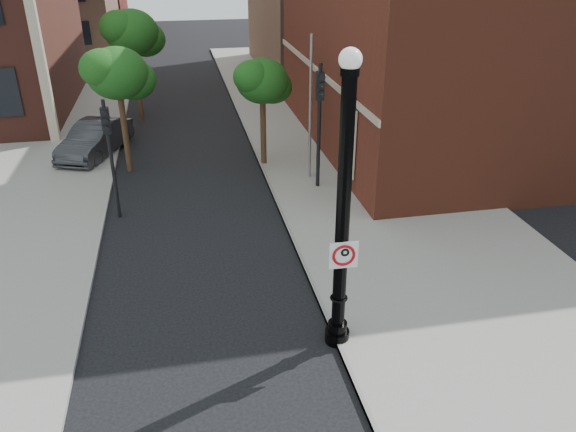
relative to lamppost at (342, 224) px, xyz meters
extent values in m
plane|color=black|center=(-2.08, -0.26, -3.20)|extent=(120.00, 120.00, 0.00)
cube|color=gray|center=(3.92, 9.74, -3.14)|extent=(8.00, 60.00, 0.12)
cube|color=gray|center=(-11.08, 17.74, -3.14)|extent=(10.00, 50.00, 0.12)
cube|color=gray|center=(-0.03, 9.74, -3.13)|extent=(0.10, 60.00, 0.14)
cube|color=maroon|center=(13.92, 13.74, 2.80)|extent=(22.00, 16.00, 12.00)
cube|color=black|center=(2.88, 8.74, -1.20)|extent=(0.08, 1.40, 2.40)
cube|color=#C1B096|center=(2.89, 13.74, 0.30)|extent=(0.06, 16.00, 0.25)
cylinder|color=black|center=(0.00, 0.00, -3.04)|extent=(0.59, 0.59, 0.31)
cylinder|color=black|center=(0.00, 0.00, -2.78)|extent=(0.46, 0.46, 0.26)
cylinder|color=black|center=(0.00, 0.00, 0.15)|extent=(0.31, 0.31, 6.07)
torus|color=black|center=(0.00, 0.00, -1.94)|extent=(0.42, 0.42, 0.06)
cylinder|color=black|center=(0.00, 0.00, 3.27)|extent=(0.38, 0.38, 0.16)
sphere|color=silver|center=(0.00, 0.00, 3.50)|extent=(0.46, 0.46, 0.46)
cube|color=white|center=(0.01, -0.18, -0.69)|extent=(0.66, 0.05, 0.66)
cube|color=black|center=(0.01, -0.18, -0.39)|extent=(0.66, 0.03, 0.05)
cube|color=black|center=(0.01, -0.18, -0.99)|extent=(0.66, 0.03, 0.05)
cube|color=black|center=(-0.29, -0.17, -0.69)|extent=(0.05, 0.01, 0.66)
cube|color=black|center=(0.31, -0.19, -0.69)|extent=(0.05, 0.01, 0.66)
torus|color=#AE060E|center=(0.01, -0.18, -0.69)|extent=(0.53, 0.09, 0.53)
cube|color=#AE060E|center=(0.01, -0.18, -0.69)|extent=(0.37, 0.02, 0.37)
cube|color=black|center=(-0.05, -0.17, -0.69)|extent=(0.06, 0.01, 0.31)
torus|color=black|center=(0.03, -0.18, -0.62)|extent=(0.21, 0.07, 0.20)
cylinder|color=black|center=(0.01, -0.18, -0.40)|extent=(0.03, 0.02, 0.03)
imported|color=#2F3035|center=(-6.99, 14.56, -2.44)|extent=(3.16, 4.87, 1.52)
cylinder|color=black|center=(-5.60, 7.99, -1.12)|extent=(0.12, 0.12, 4.15)
cube|color=black|center=(-5.60, 7.99, 0.26)|extent=(0.27, 0.25, 0.87)
sphere|color=#E50505|center=(-5.60, 7.86, 0.57)|extent=(0.16, 0.16, 0.16)
sphere|color=#FF8C00|center=(-5.60, 7.86, 0.31)|extent=(0.16, 0.16, 0.16)
sphere|color=#00E519|center=(-5.60, 7.86, 0.05)|extent=(0.16, 0.16, 0.16)
cylinder|color=black|center=(1.78, 9.02, -0.80)|extent=(0.14, 0.14, 4.80)
cube|color=black|center=(1.78, 9.02, 0.80)|extent=(0.34, 0.32, 1.00)
sphere|color=#E50505|center=(1.80, 8.86, 1.15)|extent=(0.18, 0.18, 0.18)
sphere|color=#FF8C00|center=(1.80, 8.86, 0.85)|extent=(0.18, 0.18, 0.18)
sphere|color=#00E519|center=(1.80, 8.86, 0.55)|extent=(0.18, 0.18, 0.18)
cylinder|color=#999999|center=(1.68, 10.01, -0.37)|extent=(0.11, 0.11, 5.65)
cylinder|color=#362215|center=(-5.46, 12.36, -1.31)|extent=(0.24, 0.24, 3.78)
ellipsoid|color=#184612|center=(-5.46, 12.36, 0.85)|extent=(2.37, 2.37, 2.02)
ellipsoid|color=#184612|center=(-4.92, 12.80, 0.47)|extent=(1.84, 1.84, 1.56)
ellipsoid|color=#184612|center=(-5.95, 12.04, 1.12)|extent=(1.73, 1.73, 1.47)
cylinder|color=#362215|center=(-5.20, 19.65, -1.09)|extent=(0.24, 0.24, 4.21)
ellipsoid|color=#184612|center=(-5.20, 19.65, 1.32)|extent=(2.65, 2.65, 2.25)
ellipsoid|color=#184612|center=(-4.60, 20.13, 0.89)|extent=(2.05, 2.05, 1.74)
ellipsoid|color=#184612|center=(-5.74, 19.29, 1.62)|extent=(1.93, 1.93, 1.64)
cylinder|color=#362215|center=(0.13, 11.89, -1.52)|extent=(0.24, 0.24, 3.36)
ellipsoid|color=#184612|center=(0.13, 11.89, 0.41)|extent=(2.11, 2.11, 1.80)
ellipsoid|color=#184612|center=(0.62, 12.28, 0.07)|extent=(1.63, 1.63, 1.39)
ellipsoid|color=#184612|center=(-0.30, 11.60, 0.65)|extent=(1.54, 1.54, 1.31)
camera|label=1|loc=(-3.29, -10.36, 5.57)|focal=35.00mm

